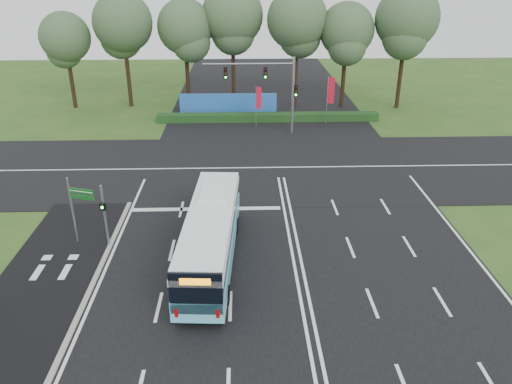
% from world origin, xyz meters
% --- Properties ---
extents(ground, '(120.00, 120.00, 0.00)m').
position_xyz_m(ground, '(0.00, 0.00, 0.00)').
color(ground, '#29501A').
rests_on(ground, ground).
extents(road_main, '(20.00, 120.00, 0.04)m').
position_xyz_m(road_main, '(0.00, 0.00, 0.02)').
color(road_main, black).
rests_on(road_main, ground).
extents(road_cross, '(120.00, 14.00, 0.05)m').
position_xyz_m(road_cross, '(0.00, 12.00, 0.03)').
color(road_cross, black).
rests_on(road_cross, ground).
extents(bike_path, '(5.00, 18.00, 0.06)m').
position_xyz_m(bike_path, '(-12.50, -3.00, 0.03)').
color(bike_path, black).
rests_on(bike_path, ground).
extents(kerb_strip, '(0.25, 18.00, 0.12)m').
position_xyz_m(kerb_strip, '(-10.10, -3.00, 0.06)').
color(kerb_strip, gray).
rests_on(kerb_strip, ground).
extents(city_bus, '(2.95, 11.21, 3.18)m').
position_xyz_m(city_bus, '(-4.34, -1.20, 1.60)').
color(city_bus, '#60C6E0').
rests_on(city_bus, ground).
extents(pedestrian_signal, '(0.34, 0.43, 3.68)m').
position_xyz_m(pedestrian_signal, '(-10.20, 0.64, 2.01)').
color(pedestrian_signal, gray).
rests_on(pedestrian_signal, ground).
extents(street_sign, '(1.50, 0.55, 4.00)m').
position_xyz_m(street_sign, '(-11.72, 0.97, 2.52)').
color(street_sign, gray).
rests_on(street_sign, ground).
extents(banner_flag_mid, '(0.56, 0.20, 3.89)m').
position_xyz_m(banner_flag_mid, '(-1.04, 22.91, 2.56)').
color(banner_flag_mid, gray).
rests_on(banner_flag_mid, ground).
extents(banner_flag_right, '(0.67, 0.24, 4.69)m').
position_xyz_m(banner_flag_right, '(5.86, 23.35, 3.05)').
color(banner_flag_right, gray).
rests_on(banner_flag_right, ground).
extents(traffic_light_gantry, '(8.41, 0.28, 7.00)m').
position_xyz_m(traffic_light_gantry, '(0.21, 20.50, 4.66)').
color(traffic_light_gantry, gray).
rests_on(traffic_light_gantry, ground).
extents(hedge, '(22.00, 1.20, 0.80)m').
position_xyz_m(hedge, '(0.00, 24.50, 0.40)').
color(hedge, '#153714').
rests_on(hedge, ground).
extents(blue_hoarding, '(10.00, 0.30, 2.20)m').
position_xyz_m(blue_hoarding, '(-4.00, 27.00, 1.10)').
color(blue_hoarding, blue).
rests_on(blue_hoarding, ground).
extents(eucalyptus_row, '(40.99, 9.44, 12.60)m').
position_xyz_m(eucalyptus_row, '(-1.77, 30.68, 8.73)').
color(eucalyptus_row, black).
rests_on(eucalyptus_row, ground).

